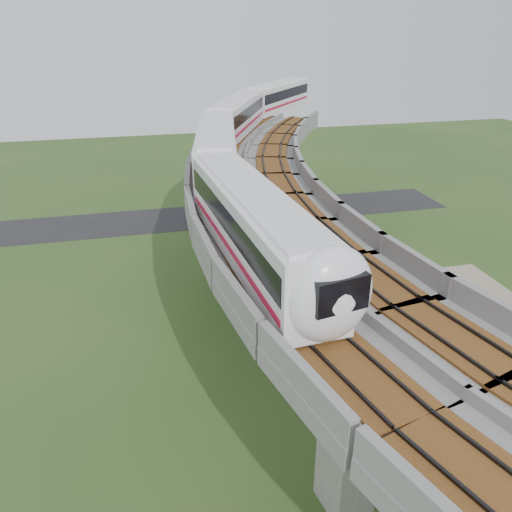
% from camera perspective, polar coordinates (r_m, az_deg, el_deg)
% --- Properties ---
extents(ground, '(160.00, 160.00, 0.00)m').
position_cam_1_polar(ground, '(33.82, 1.44, -13.03)').
color(ground, '#2E4E1F').
rests_on(ground, ground).
extents(dirt_lot, '(18.00, 26.00, 0.04)m').
position_cam_1_polar(dirt_lot, '(37.93, 23.57, -10.68)').
color(dirt_lot, gray).
rests_on(dirt_lot, ground).
extents(asphalt_road, '(60.00, 8.00, 0.03)m').
position_cam_1_polar(asphalt_road, '(59.86, -6.02, 4.53)').
color(asphalt_road, '#232326').
rests_on(asphalt_road, ground).
extents(viaduct, '(19.58, 73.98, 11.40)m').
position_cam_1_polar(viaduct, '(30.29, 8.66, 1.81)').
color(viaduct, '#99968E').
rests_on(viaduct, ground).
extents(metro_train, '(21.31, 58.70, 3.64)m').
position_cam_1_polar(metro_train, '(44.69, -0.59, 14.02)').
color(metro_train, white).
rests_on(metro_train, ground).
extents(fence, '(3.87, 38.73, 1.50)m').
position_cam_1_polar(fence, '(36.70, 16.53, -9.36)').
color(fence, '#2D382D').
rests_on(fence, ground).
extents(tree_0, '(2.30, 2.30, 3.28)m').
position_cam_1_polar(tree_0, '(55.77, 7.52, 5.40)').
color(tree_0, '#382314').
rests_on(tree_0, ground).
extents(tree_1, '(2.97, 2.97, 3.93)m').
position_cam_1_polar(tree_1, '(44.27, 7.38, 0.57)').
color(tree_1, '#382314').
rests_on(tree_1, ground).
extents(tree_2, '(2.10, 2.10, 2.60)m').
position_cam_1_polar(tree_2, '(36.67, 11.00, -6.96)').
color(tree_2, '#382314').
rests_on(tree_2, ground).
extents(tree_3, '(2.92, 2.92, 3.64)m').
position_cam_1_polar(tree_3, '(30.37, 16.60, -13.63)').
color(tree_3, '#382314').
rests_on(tree_3, ground).
extents(car_white, '(2.14, 3.25, 1.03)m').
position_cam_1_polar(car_white, '(33.13, 21.47, -14.83)').
color(car_white, silver).
rests_on(car_white, dirt_lot).
extents(car_dark, '(4.47, 2.18, 1.25)m').
position_cam_1_polar(car_dark, '(41.79, 16.26, -4.95)').
color(car_dark, black).
rests_on(car_dark, dirt_lot).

